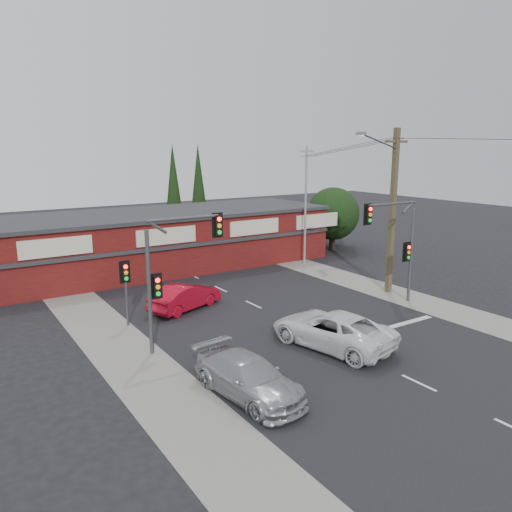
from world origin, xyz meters
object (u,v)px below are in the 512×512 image
red_sedan (185,297)px  silver_suv (248,377)px  utility_pole (391,206)px  shop_building (158,240)px  white_suv (332,329)px

red_sedan → silver_suv: bearing=145.8°
red_sedan → utility_pole: utility_pole is taller
red_sedan → shop_building: bearing=-35.7°
white_suv → shop_building: shop_building is taller
white_suv → shop_building: 18.74m
white_suv → red_sedan: bearing=-81.3°
silver_suv → white_suv: bearing=12.3°
red_sedan → shop_building: 10.61m
white_suv → utility_pole: 10.91m
shop_building → utility_pole: bearing=-56.2°
white_suv → silver_suv: 5.94m
utility_pole → shop_building: bearing=123.8°
silver_suv → shop_building: bearing=70.4°
red_sedan → utility_pole: 13.42m
silver_suv → red_sedan: (2.37, 10.36, 0.01)m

